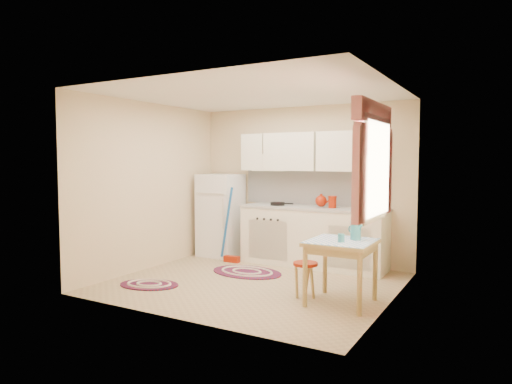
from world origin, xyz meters
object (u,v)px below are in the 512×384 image
table (341,272)px  base_cabinets (313,238)px  stool (305,280)px  fridge (221,215)px

table → base_cabinets: bearing=122.3°
base_cabinets → table: (0.99, -1.57, -0.08)m
stool → base_cabinets: bearing=109.4°
base_cabinets → stool: (0.54, -1.55, -0.23)m
base_cabinets → table: base_cabinets is taller
stool → table: bearing=-3.2°
fridge → base_cabinets: fridge is taller
fridge → table: fridge is taller
table → fridge: bearing=150.3°
fridge → stool: 2.72m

